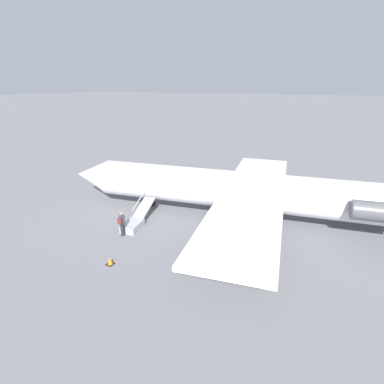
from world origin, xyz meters
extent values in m
plane|color=slate|center=(0.00, 0.00, 0.00)|extent=(600.00, 600.00, 0.00)
cylinder|color=white|center=(0.00, 0.00, 2.22)|extent=(22.65, 6.94, 2.86)
cone|color=white|center=(12.61, 2.35, 2.22)|extent=(3.61, 3.33, 2.81)
cube|color=white|center=(-2.23, 5.85, 2.00)|extent=(6.23, 10.13, 0.29)
cube|color=white|center=(0.02, -6.26, 2.00)|extent=(6.23, 10.13, 0.29)
cylinder|color=#4C4C51|center=(-9.41, 0.29, 2.43)|extent=(3.61, 1.90, 1.29)
cylinder|color=#4C4C51|center=(-8.67, -3.66, 2.43)|extent=(3.61, 1.90, 1.29)
cylinder|color=black|center=(7.19, 1.34, 0.35)|extent=(0.73, 0.30, 0.71)
cylinder|color=#4C4C51|center=(7.19, 1.34, 0.82)|extent=(0.13, 0.13, 0.22)
cylinder|color=black|center=(-2.45, 0.85, 0.35)|extent=(0.73, 0.30, 0.71)
cylinder|color=#4C4C51|center=(-2.45, 0.85, 0.82)|extent=(0.13, 0.13, 0.22)
cylinder|color=black|center=(-1.98, -1.68, 0.35)|extent=(0.73, 0.30, 0.71)
cylinder|color=#4C4C51|center=(-1.98, -1.68, 0.82)|extent=(0.13, 0.13, 0.22)
cube|color=#99999E|center=(5.84, 5.54, 0.25)|extent=(1.41, 1.97, 0.50)
cube|color=#99999E|center=(6.20, 3.58, 0.89)|extent=(1.29, 2.37, 0.90)
cube|color=#99999E|center=(6.65, 3.66, 1.39)|extent=(0.47, 2.19, 0.84)
cube|color=#23232D|center=(5.81, 6.60, 0.42)|extent=(0.25, 0.31, 0.85)
cylinder|color=#33384C|center=(5.81, 6.60, 1.18)|extent=(0.36, 0.36, 0.65)
sphere|color=#936B4C|center=(5.81, 6.60, 1.62)|extent=(0.24, 0.24, 0.24)
cube|color=#592323|center=(5.76, 6.86, 1.21)|extent=(0.31, 0.23, 0.44)
cube|color=black|center=(4.14, 9.71, 0.01)|extent=(0.41, 0.41, 0.03)
cone|color=orange|center=(4.14, 9.71, 0.23)|extent=(0.32, 0.32, 0.45)
camera|label=1|loc=(-7.01, 20.59, 9.83)|focal=28.00mm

